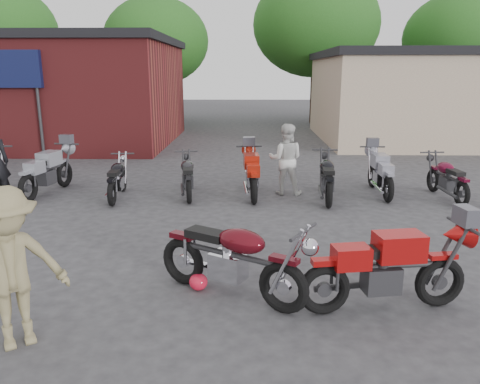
{
  "coord_description": "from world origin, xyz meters",
  "views": [
    {
      "loc": [
        0.32,
        -5.72,
        2.92
      ],
      "look_at": [
        0.16,
        2.1,
        0.9
      ],
      "focal_mm": 35.0,
      "sensor_mm": 36.0,
      "label": 1
    }
  ],
  "objects_px": {
    "row_bike_2": "(117,176)",
    "row_bike_7": "(447,176)",
    "person_light": "(286,159)",
    "person_tan": "(10,269)",
    "row_bike_3": "(188,174)",
    "helmet": "(198,282)",
    "vintage_motorcycle": "(233,254)",
    "row_bike_1": "(47,169)",
    "row_bike_5": "(327,175)",
    "row_bike_6": "(380,171)",
    "sportbike": "(388,265)",
    "row_bike_4": "(251,171)"
  },
  "relations": [
    {
      "from": "row_bike_2",
      "to": "row_bike_7",
      "type": "xyz_separation_m",
      "value": [
        7.75,
        0.1,
        0.02
      ]
    },
    {
      "from": "row_bike_7",
      "to": "person_light",
      "type": "bearing_deg",
      "value": 79.75
    },
    {
      "from": "person_tan",
      "to": "row_bike_3",
      "type": "distance_m",
      "value": 6.48
    },
    {
      "from": "helmet",
      "to": "person_light",
      "type": "relative_size",
      "value": 0.15
    },
    {
      "from": "vintage_motorcycle",
      "to": "row_bike_2",
      "type": "height_order",
      "value": "vintage_motorcycle"
    },
    {
      "from": "row_bike_1",
      "to": "row_bike_3",
      "type": "bearing_deg",
      "value": -82.68
    },
    {
      "from": "helmet",
      "to": "row_bike_1",
      "type": "relative_size",
      "value": 0.12
    },
    {
      "from": "person_light",
      "to": "person_tan",
      "type": "distance_m",
      "value": 7.43
    },
    {
      "from": "vintage_motorcycle",
      "to": "helmet",
      "type": "xyz_separation_m",
      "value": [
        -0.49,
        0.24,
        -0.51
      ]
    },
    {
      "from": "person_light",
      "to": "row_bike_7",
      "type": "height_order",
      "value": "person_light"
    },
    {
      "from": "helmet",
      "to": "row_bike_2",
      "type": "relative_size",
      "value": 0.14
    },
    {
      "from": "row_bike_2",
      "to": "row_bike_5",
      "type": "xyz_separation_m",
      "value": [
        4.92,
        0.01,
        0.06
      ]
    },
    {
      "from": "row_bike_1",
      "to": "row_bike_6",
      "type": "relative_size",
      "value": 1.06
    },
    {
      "from": "sportbike",
      "to": "row_bike_7",
      "type": "relative_size",
      "value": 1.12
    },
    {
      "from": "row_bike_2",
      "to": "row_bike_7",
      "type": "distance_m",
      "value": 7.75
    },
    {
      "from": "vintage_motorcycle",
      "to": "row_bike_7",
      "type": "height_order",
      "value": "vintage_motorcycle"
    },
    {
      "from": "row_bike_2",
      "to": "row_bike_3",
      "type": "xyz_separation_m",
      "value": [
        1.63,
        0.25,
        0.01
      ]
    },
    {
      "from": "person_light",
      "to": "row_bike_5",
      "type": "relative_size",
      "value": 0.86
    },
    {
      "from": "row_bike_1",
      "to": "row_bike_6",
      "type": "height_order",
      "value": "row_bike_1"
    },
    {
      "from": "row_bike_5",
      "to": "row_bike_6",
      "type": "xyz_separation_m",
      "value": [
        1.37,
        0.49,
        0.0
      ]
    },
    {
      "from": "person_light",
      "to": "row_bike_1",
      "type": "height_order",
      "value": "person_light"
    },
    {
      "from": "row_bike_2",
      "to": "row_bike_3",
      "type": "bearing_deg",
      "value": -85.98
    },
    {
      "from": "row_bike_5",
      "to": "row_bike_7",
      "type": "distance_m",
      "value": 2.83
    },
    {
      "from": "row_bike_1",
      "to": "row_bike_4",
      "type": "xyz_separation_m",
      "value": [
        4.97,
        -0.05,
        -0.02
      ]
    },
    {
      "from": "person_light",
      "to": "vintage_motorcycle",
      "type": "bearing_deg",
      "value": 86.75
    },
    {
      "from": "row_bike_5",
      "to": "person_tan",
      "type": "bearing_deg",
      "value": 149.52
    },
    {
      "from": "row_bike_3",
      "to": "row_bike_7",
      "type": "relative_size",
      "value": 0.98
    },
    {
      "from": "person_light",
      "to": "row_bike_6",
      "type": "bearing_deg",
      "value": -171.09
    },
    {
      "from": "sportbike",
      "to": "row_bike_5",
      "type": "relative_size",
      "value": 1.05
    },
    {
      "from": "sportbike",
      "to": "helmet",
      "type": "bearing_deg",
      "value": 159.12
    },
    {
      "from": "row_bike_6",
      "to": "row_bike_2",
      "type": "bearing_deg",
      "value": 95.01
    },
    {
      "from": "row_bike_5",
      "to": "row_bike_2",
      "type": "bearing_deg",
      "value": 94.82
    },
    {
      "from": "row_bike_3",
      "to": "row_bike_4",
      "type": "relative_size",
      "value": 0.9
    },
    {
      "from": "row_bike_5",
      "to": "sportbike",
      "type": "bearing_deg",
      "value": -176.3
    },
    {
      "from": "row_bike_4",
      "to": "row_bike_6",
      "type": "distance_m",
      "value": 3.14
    },
    {
      "from": "person_tan",
      "to": "row_bike_7",
      "type": "relative_size",
      "value": 0.95
    },
    {
      "from": "sportbike",
      "to": "row_bike_2",
      "type": "distance_m",
      "value": 7.16
    },
    {
      "from": "person_tan",
      "to": "row_bike_3",
      "type": "xyz_separation_m",
      "value": [
        1.05,
        6.39,
        -0.36
      ]
    },
    {
      "from": "person_light",
      "to": "row_bike_6",
      "type": "relative_size",
      "value": 0.86
    },
    {
      "from": "row_bike_1",
      "to": "row_bike_3",
      "type": "xyz_separation_m",
      "value": [
        3.44,
        -0.11,
        -0.08
      ]
    },
    {
      "from": "row_bike_6",
      "to": "sportbike",
      "type": "bearing_deg",
      "value": 166.24
    },
    {
      "from": "row_bike_2",
      "to": "row_bike_3",
      "type": "height_order",
      "value": "row_bike_3"
    },
    {
      "from": "sportbike",
      "to": "row_bike_3",
      "type": "distance_m",
      "value": 6.39
    },
    {
      "from": "row_bike_1",
      "to": "row_bike_7",
      "type": "bearing_deg",
      "value": -82.37
    },
    {
      "from": "vintage_motorcycle",
      "to": "row_bike_3",
      "type": "bearing_deg",
      "value": 134.04
    },
    {
      "from": "row_bike_2",
      "to": "row_bike_6",
      "type": "height_order",
      "value": "row_bike_6"
    },
    {
      "from": "vintage_motorcycle",
      "to": "row_bike_5",
      "type": "xyz_separation_m",
      "value": [
        2.02,
        5.03,
        -0.05
      ]
    },
    {
      "from": "sportbike",
      "to": "row_bike_4",
      "type": "height_order",
      "value": "sportbike"
    },
    {
      "from": "vintage_motorcycle",
      "to": "row_bike_7",
      "type": "bearing_deg",
      "value": 77.02
    },
    {
      "from": "row_bike_7",
      "to": "person_tan",
      "type": "bearing_deg",
      "value": 126.29
    }
  ]
}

